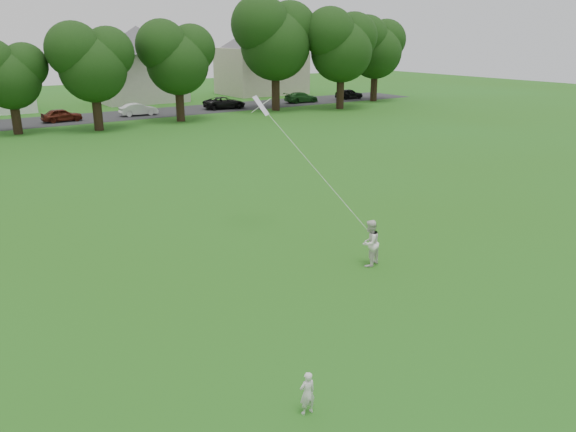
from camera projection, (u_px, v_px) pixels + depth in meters
ground at (263, 338)px, 14.08m from camera, size 160.00×160.00×0.00m
street at (0, 125)px, 47.13m from camera, size 90.00×7.00×0.01m
toddler at (307, 393)px, 11.15m from camera, size 0.36×0.26×0.94m
older_boy at (370, 243)px, 18.28m from camera, size 0.90×0.79×1.56m
kite at (312, 166)px, 19.32m from camera, size 0.97×2.99×6.31m
tree_row at (72, 46)px, 43.08m from camera, size 80.56×9.17×11.18m
parked_cars at (47, 116)px, 48.06m from camera, size 72.06×2.49×1.27m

